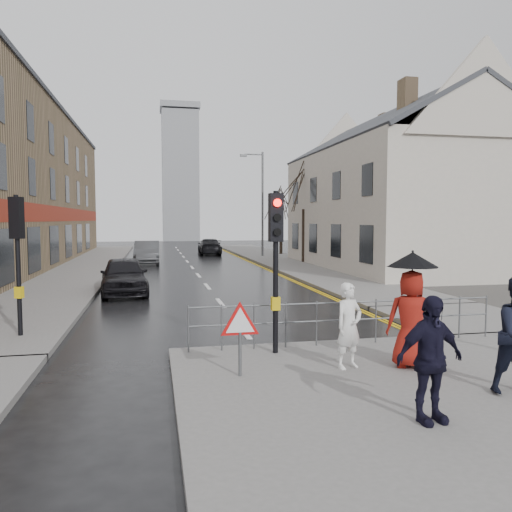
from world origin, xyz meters
name	(u,v)px	position (x,y,z in m)	size (l,w,h in m)	color
ground	(268,362)	(0.00, 0.00, 0.00)	(120.00, 120.00, 0.00)	black
left_pavement	(86,265)	(-6.50, 23.00, 0.07)	(4.00, 44.00, 0.14)	#605E5B
right_pavement	(278,260)	(6.50, 25.00, 0.07)	(4.00, 40.00, 0.14)	#605E5B
pavement_bridge_right	(462,318)	(6.50, 3.00, 0.07)	(4.00, 4.20, 0.14)	#605E5B
building_right_cream	(395,189)	(12.00, 18.00, 4.78)	(9.00, 16.40, 10.10)	#B9B1A1
church_tower	(180,177)	(1.50, 62.00, 9.00)	(5.00, 5.00, 18.00)	gray
traffic_signal_near_left	(276,243)	(0.20, 0.20, 2.46)	(0.28, 0.27, 3.40)	black
traffic_signal_far_left	(17,240)	(-5.50, 3.00, 2.46)	(0.34, 0.33, 3.40)	black
guard_railing_front	(347,312)	(1.95, 0.60, 0.86)	(7.14, 0.04, 1.00)	#595B5E
warning_sign	(240,327)	(-0.80, -1.21, 1.04)	(0.80, 0.07, 1.35)	#595B5E
street_lamp	(260,197)	(5.82, 28.00, 4.71)	(1.83, 0.25, 8.00)	#595B5E
tree_near	(304,187)	(7.50, 22.00, 5.14)	(2.40, 2.40, 6.58)	#2D2119
tree_far	(281,202)	(8.00, 30.00, 4.42)	(2.40, 2.40, 5.64)	#2D2119
pedestrian_a	(349,326)	(1.30, -1.13, 0.95)	(0.59, 0.39, 1.62)	white
pedestrian_with_umbrella	(411,307)	(2.47, -1.32, 1.30)	(1.06, 0.96, 2.20)	maroon
pedestrian_d	(430,359)	(1.42, -3.73, 1.03)	(1.04, 0.43, 1.77)	black
car_parked	(124,275)	(-3.47, 10.39, 0.74)	(1.75, 4.36, 1.49)	black
car_mid	(147,252)	(-2.75, 24.14, 0.76)	(1.61, 4.63, 1.53)	#3E3F42
car_far	(210,247)	(2.32, 32.11, 0.68)	(1.90, 4.66, 1.35)	black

